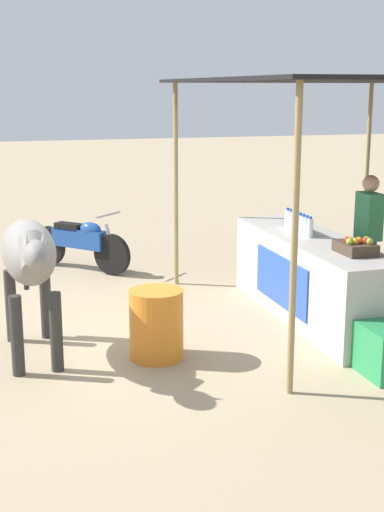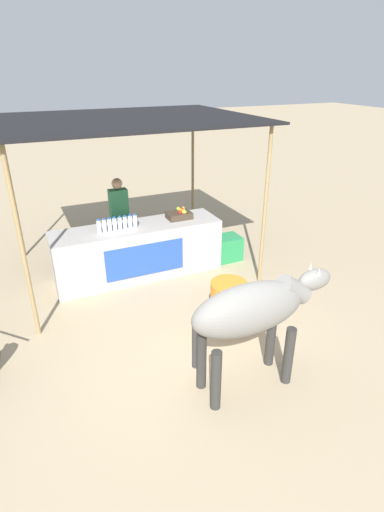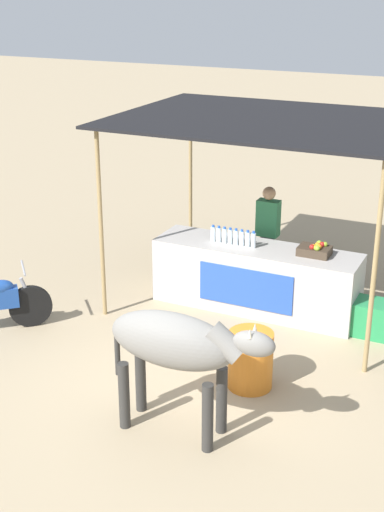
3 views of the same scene
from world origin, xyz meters
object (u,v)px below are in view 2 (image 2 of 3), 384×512
(cow, at_px, (254,311))
(cooler_box, at_px, (225,248))
(stall_counter, at_px, (138,251))
(water_barrel, at_px, (228,304))
(fruit_crate, at_px, (180,214))
(vendor_behind_counter, at_px, (120,219))

(cow, bearing_deg, cooler_box, 66.05)
(stall_counter, distance_m, cooler_box, 1.77)
(water_barrel, bearing_deg, cooler_box, 62.36)
(fruit_crate, xyz_separation_m, cow, (-0.49, -3.29, -0.00))
(vendor_behind_counter, relative_size, cow, 0.91)
(fruit_crate, height_order, cow, cow)
(cow, bearing_deg, fruit_crate, 81.51)
(stall_counter, height_order, cow, cow)
(cooler_box, height_order, water_barrel, water_barrel)
(stall_counter, relative_size, vendor_behind_counter, 1.82)
(fruit_crate, distance_m, cow, 3.33)
(stall_counter, height_order, fruit_crate, fruit_crate)
(water_barrel, bearing_deg, fruit_crate, 86.63)
(fruit_crate, relative_size, cooler_box, 0.73)
(cooler_box, xyz_separation_m, cow, (-1.40, -3.14, 0.79))
(fruit_crate, xyz_separation_m, vendor_behind_counter, (-0.95, 0.70, -0.19))
(stall_counter, xyz_separation_m, cooler_box, (1.75, -0.10, -0.24))
(cooler_box, bearing_deg, vendor_behind_counter, 155.37)
(fruit_crate, bearing_deg, stall_counter, -176.59)
(fruit_crate, height_order, cooler_box, fruit_crate)
(fruit_crate, height_order, vendor_behind_counter, vendor_behind_counter)
(stall_counter, bearing_deg, cooler_box, -3.18)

